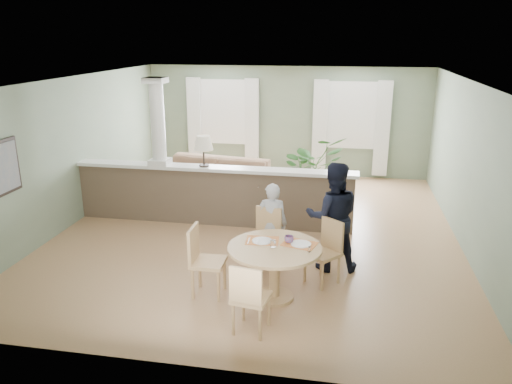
% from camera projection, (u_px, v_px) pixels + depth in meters
% --- Properties ---
extents(ground, '(8.00, 8.00, 0.00)m').
position_uv_depth(ground, '(258.00, 230.00, 9.14)').
color(ground, tan).
rests_on(ground, ground).
extents(room_shell, '(7.02, 8.02, 2.71)m').
position_uv_depth(room_shell, '(263.00, 126.00, 9.19)').
color(room_shell, gray).
rests_on(room_shell, ground).
extents(pony_wall, '(5.32, 0.38, 2.70)m').
position_uv_depth(pony_wall, '(208.00, 187.00, 9.28)').
color(pony_wall, brown).
rests_on(pony_wall, ground).
extents(sofa, '(3.05, 1.55, 0.85)m').
position_uv_depth(sofa, '(214.00, 179.00, 10.82)').
color(sofa, '#8A624B').
rests_on(sofa, ground).
extents(houseplant, '(1.71, 1.66, 1.44)m').
position_uv_depth(houseplant, '(311.00, 169.00, 10.47)').
color(houseplant, '#2C5E25').
rests_on(houseplant, ground).
extents(dining_table, '(1.25, 1.25, 0.85)m').
position_uv_depth(dining_table, '(275.00, 257.00, 6.62)').
color(dining_table, tan).
rests_on(dining_table, ground).
extents(chair_far_boy, '(0.49, 0.49, 0.93)m').
position_uv_depth(chair_far_boy, '(266.00, 236.00, 7.56)').
color(chair_far_boy, tan).
rests_on(chair_far_boy, ground).
extents(chair_far_man, '(0.59, 0.59, 0.93)m').
position_uv_depth(chair_far_man, '(326.00, 248.00, 7.11)').
color(chair_far_man, tan).
rests_on(chair_far_man, ground).
extents(chair_near, '(0.47, 0.47, 0.91)m').
position_uv_depth(chair_near, '(249.00, 296.00, 5.83)').
color(chair_near, tan).
rests_on(chair_near, ground).
extents(chair_side, '(0.45, 0.45, 0.98)m').
position_uv_depth(chair_side, '(203.00, 258.00, 6.75)').
color(chair_side, tan).
rests_on(chair_side, ground).
extents(child_person, '(0.48, 0.32, 1.30)m').
position_uv_depth(child_person, '(272.00, 224.00, 7.66)').
color(child_person, '#A6A5AB').
rests_on(child_person, ground).
extents(man_person, '(0.89, 0.74, 1.67)m').
position_uv_depth(man_person, '(333.00, 217.00, 7.41)').
color(man_person, black).
rests_on(man_person, ground).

